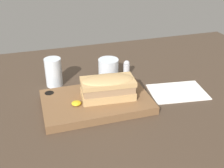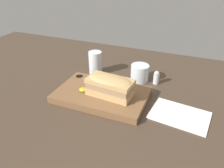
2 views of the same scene
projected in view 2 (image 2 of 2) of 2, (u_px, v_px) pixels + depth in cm
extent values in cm
cube|color=#423326|center=(92.00, 96.00, 89.29)|extent=(184.55, 111.44, 2.00)
cube|color=brown|center=(102.00, 95.00, 85.63)|extent=(35.11, 22.29, 2.66)
cylinder|color=black|center=(79.00, 77.00, 96.39)|extent=(3.12, 3.12, 1.33)
cube|color=tan|center=(110.00, 92.00, 82.59)|extent=(17.90, 10.05, 2.61)
cube|color=#9E7A56|center=(110.00, 86.00, 81.32)|extent=(17.18, 9.65, 2.44)
cube|color=tan|center=(110.00, 81.00, 80.32)|extent=(17.90, 10.05, 1.56)
ellipsoid|color=tan|center=(110.00, 80.00, 79.99)|extent=(17.54, 9.85, 2.34)
ellipsoid|color=gold|center=(83.00, 89.00, 85.26)|extent=(3.06, 3.06, 1.22)
cylinder|color=silver|center=(95.00, 63.00, 102.15)|extent=(6.14, 6.14, 10.64)
cylinder|color=silver|center=(96.00, 68.00, 103.52)|extent=(5.40, 5.40, 4.79)
cylinder|color=silver|center=(140.00, 73.00, 96.59)|extent=(7.96, 7.96, 7.41)
cylinder|color=#470A14|center=(140.00, 75.00, 97.04)|extent=(7.16, 7.16, 5.24)
cube|color=white|center=(180.00, 115.00, 76.20)|extent=(21.24, 16.20, 0.40)
cylinder|color=silver|center=(156.00, 79.00, 94.81)|extent=(2.58, 2.58, 4.36)
sphere|color=#B7B7BC|center=(157.00, 74.00, 93.49)|extent=(2.45, 2.45, 2.45)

